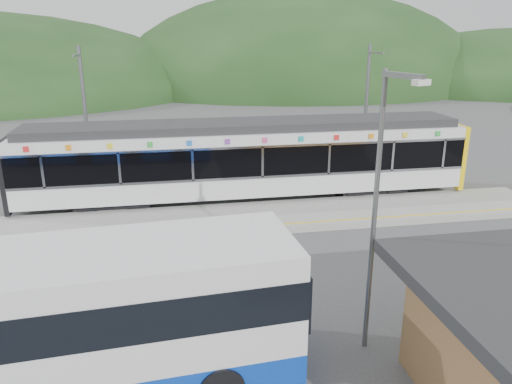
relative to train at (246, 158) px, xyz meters
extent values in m
plane|color=#4C4C4F|center=(-0.26, -6.00, -2.06)|extent=(120.00, 120.00, 0.00)
ellipsoid|color=#1E3D19|center=(15.74, 48.00, -2.06)|extent=(52.00, 39.00, 26.00)
ellipsoid|color=#1E3D19|center=(44.74, 42.00, -2.06)|extent=(44.00, 33.00, 16.00)
cube|color=#9E9E99|center=(-0.26, -2.70, -1.91)|extent=(26.00, 3.20, 0.30)
cube|color=yellow|center=(-0.26, -4.00, -1.76)|extent=(26.00, 0.10, 0.01)
cube|color=black|center=(-6.02, 0.00, -1.76)|extent=(3.20, 2.20, 0.56)
cube|color=black|center=(5.98, 0.00, -1.76)|extent=(3.20, 2.20, 0.56)
cube|color=silver|center=(-0.02, 0.00, -1.02)|extent=(20.00, 2.90, 0.92)
cube|color=black|center=(-0.02, 0.00, 0.16)|extent=(20.00, 2.96, 1.45)
cube|color=silver|center=(-0.02, -1.50, -0.51)|extent=(20.00, 0.05, 0.10)
cube|color=silver|center=(-0.02, -1.50, 0.84)|extent=(20.00, 0.05, 0.10)
cube|color=silver|center=(-0.02, 0.00, 1.11)|extent=(20.00, 2.90, 0.45)
cube|color=#2D2D30|center=(-0.02, 0.00, 1.52)|extent=(19.40, 2.50, 0.36)
cube|color=yellow|center=(10.10, 0.00, -0.16)|extent=(0.24, 2.92, 3.00)
cube|color=black|center=(-10.12, 0.00, -0.16)|extent=(0.20, 2.92, 3.00)
cube|color=silver|center=(-8.52, -1.50, 0.16)|extent=(0.10, 0.05, 1.35)
cube|color=silver|center=(-5.52, -1.50, 0.16)|extent=(0.10, 0.05, 1.35)
cube|color=silver|center=(-2.52, -1.50, 0.16)|extent=(0.10, 0.05, 1.35)
cube|color=silver|center=(0.48, -1.50, 0.16)|extent=(0.10, 0.05, 1.35)
cube|color=silver|center=(3.48, -1.50, 0.16)|extent=(0.10, 0.05, 1.35)
cube|color=silver|center=(6.48, -1.50, 0.16)|extent=(0.10, 0.05, 1.35)
cube|color=silver|center=(8.98, -1.50, 0.16)|extent=(0.10, 0.05, 1.35)
cube|color=red|center=(-9.02, -1.49, 1.12)|extent=(0.22, 0.04, 0.22)
cube|color=orange|center=(-7.42, -1.49, 1.12)|extent=(0.22, 0.04, 0.22)
cube|color=yellow|center=(-5.82, -1.49, 1.12)|extent=(0.22, 0.04, 0.22)
cube|color=green|center=(-4.22, -1.49, 1.12)|extent=(0.22, 0.04, 0.22)
cube|color=blue|center=(-2.62, -1.49, 1.12)|extent=(0.22, 0.04, 0.22)
cube|color=purple|center=(-1.02, -1.49, 1.12)|extent=(0.22, 0.04, 0.22)
cube|color=#E54C8C|center=(0.58, -1.49, 1.12)|extent=(0.22, 0.04, 0.22)
cube|color=#19A5A5|center=(2.18, -1.49, 1.12)|extent=(0.22, 0.04, 0.22)
cube|color=red|center=(3.78, -1.49, 1.12)|extent=(0.22, 0.04, 0.22)
cube|color=orange|center=(5.38, -1.49, 1.12)|extent=(0.22, 0.04, 0.22)
cube|color=yellow|center=(6.98, -1.49, 1.12)|extent=(0.22, 0.04, 0.22)
cube|color=green|center=(8.58, -1.49, 1.12)|extent=(0.22, 0.04, 0.22)
cylinder|color=slate|center=(-7.26, 2.60, 1.44)|extent=(0.18, 0.18, 7.00)
cube|color=slate|center=(-7.26, 1.80, 4.54)|extent=(0.08, 1.80, 0.08)
cylinder|color=slate|center=(6.74, 2.60, 1.44)|extent=(0.18, 0.18, 7.00)
cube|color=slate|center=(6.74, 1.80, 4.54)|extent=(0.08, 1.80, 0.08)
cube|color=#0C3BB7|center=(-6.94, -12.29, -1.51)|extent=(12.32, 3.66, 0.88)
cube|color=silver|center=(-6.94, -12.29, -0.63)|extent=(12.32, 3.66, 0.88)
cube|color=black|center=(-6.94, -12.29, 0.25)|extent=(12.32, 3.70, 0.88)
cylinder|color=black|center=(-5.51, -12.18, -1.57)|extent=(1.21, 2.95, 0.99)
cylinder|color=black|center=(-2.76, -11.98, -1.57)|extent=(1.21, 2.95, 0.99)
cylinder|color=slate|center=(1.17, -11.75, 1.37)|extent=(0.12, 0.12, 6.87)
cube|color=slate|center=(1.17, -12.26, 4.69)|extent=(0.46, 1.13, 0.12)
cube|color=silver|center=(1.17, -12.78, 4.60)|extent=(0.39, 0.28, 0.12)
camera|label=1|loc=(-3.47, -21.97, 5.58)|focal=35.00mm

